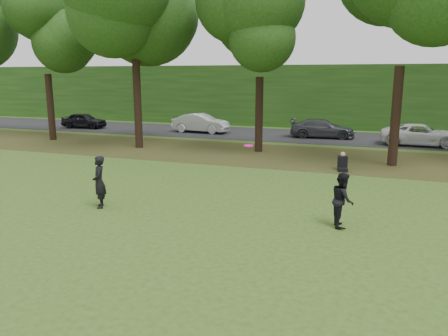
{
  "coord_description": "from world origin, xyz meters",
  "views": [
    {
      "loc": [
        3.39,
        -9.5,
        4.22
      ],
      "look_at": [
        -1.24,
        3.33,
        1.3
      ],
      "focal_mm": 35.0,
      "sensor_mm": 36.0,
      "label": 1
    }
  ],
  "objects_px": {
    "player_right": "(342,200)",
    "seated_person": "(343,164)",
    "player_left": "(99,182)",
    "frisbee": "(249,146)"
  },
  "relations": [
    {
      "from": "player_left",
      "to": "player_right",
      "type": "xyz_separation_m",
      "value": [
        7.52,
        0.8,
        -0.07
      ]
    },
    {
      "from": "player_right",
      "to": "seated_person",
      "type": "height_order",
      "value": "player_right"
    },
    {
      "from": "player_right",
      "to": "frisbee",
      "type": "xyz_separation_m",
      "value": [
        -2.69,
        -0.25,
        1.43
      ]
    },
    {
      "from": "player_left",
      "to": "seated_person",
      "type": "xyz_separation_m",
      "value": [
        6.89,
        8.44,
        -0.53
      ]
    },
    {
      "from": "player_right",
      "to": "player_left",
      "type": "bearing_deg",
      "value": 84.31
    },
    {
      "from": "player_left",
      "to": "frisbee",
      "type": "bearing_deg",
      "value": 61.82
    },
    {
      "from": "seated_person",
      "to": "player_left",
      "type": "bearing_deg",
      "value": -139.33
    },
    {
      "from": "frisbee",
      "to": "seated_person",
      "type": "relative_size",
      "value": 0.45
    },
    {
      "from": "frisbee",
      "to": "seated_person",
      "type": "xyz_separation_m",
      "value": [
        2.06,
        7.9,
        -1.9
      ]
    },
    {
      "from": "player_left",
      "to": "player_right",
      "type": "distance_m",
      "value": 7.57
    }
  ]
}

